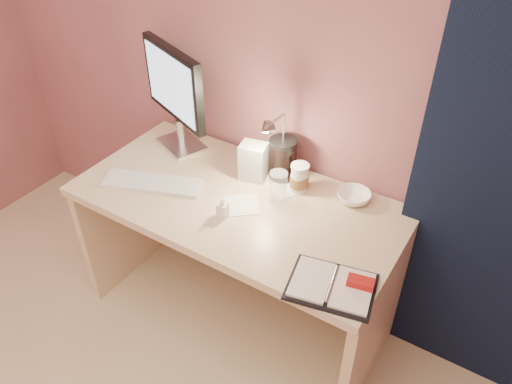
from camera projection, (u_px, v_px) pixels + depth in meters
The scene contains 13 objects.
desk at pixel (247, 229), 2.30m from camera, with size 1.40×0.70×0.73m.
monitor at pixel (176, 90), 2.26m from camera, with size 0.45×0.24×0.50m.
keyboard at pixel (153, 183), 2.19m from camera, with size 0.43×0.13×0.02m, color white.
planner at pixel (334, 286), 1.71m from camera, with size 0.33×0.28×0.05m.
paper_a at pixel (242, 205), 2.08m from camera, with size 0.14×0.14×0.00m, color silver.
paper_b at pixel (287, 187), 2.18m from camera, with size 0.14×0.14×0.00m, color silver.
coffee_cup at pixel (299, 179), 2.12m from camera, with size 0.08×0.08×0.13m.
clear_cup at pixel (278, 186), 2.07m from camera, with size 0.08×0.08×0.13m, color white.
bowl at pixel (354, 197), 2.09m from camera, with size 0.14×0.14×0.04m, color white.
lotion_bottle at pixel (223, 207), 2.00m from camera, with size 0.04×0.04×0.09m, color silver.
dark_jar at pixel (283, 161), 2.19m from camera, with size 0.12×0.12×0.17m, color black.
product_box at pixel (253, 162), 2.18m from camera, with size 0.11×0.09×0.17m, color silver.
desk_lamp at pixel (274, 145), 2.06m from camera, with size 0.08×0.21×0.34m.
Camera 1 is at (0.95, 0.02, 2.04)m, focal length 35.00 mm.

